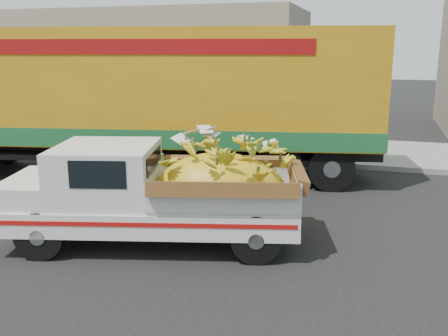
% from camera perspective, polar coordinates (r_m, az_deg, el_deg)
% --- Properties ---
extents(ground, '(100.00, 100.00, 0.00)m').
position_cam_1_polar(ground, '(9.81, -10.75, -6.47)').
color(ground, black).
rests_on(ground, ground).
extents(curb, '(60.00, 0.25, 0.15)m').
position_cam_1_polar(curb, '(15.24, -0.05, 1.26)').
color(curb, gray).
rests_on(curb, ground).
extents(sidewalk, '(60.00, 4.00, 0.14)m').
position_cam_1_polar(sidewalk, '(17.22, 2.02, 2.66)').
color(sidewalk, gray).
rests_on(sidewalk, ground).
extents(building_left, '(18.00, 6.00, 5.00)m').
position_cam_1_polar(building_left, '(25.47, -12.24, 11.40)').
color(building_left, gray).
rests_on(building_left, ground).
extents(pickup_truck, '(5.22, 2.98, 1.73)m').
position_cam_1_polar(pickup_truck, '(8.56, -5.71, -2.73)').
color(pickup_truck, black).
rests_on(pickup_truck, ground).
extents(semi_trailer, '(12.08, 4.81, 3.80)m').
position_cam_1_polar(semi_trailer, '(13.16, -8.84, 8.16)').
color(semi_trailer, black).
rests_on(semi_trailer, ground).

